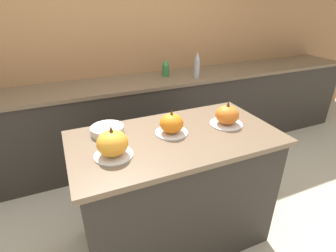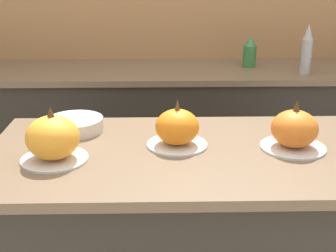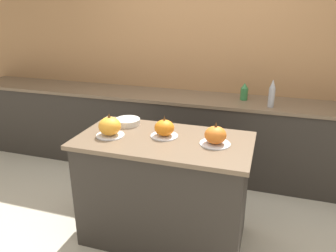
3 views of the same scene
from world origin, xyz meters
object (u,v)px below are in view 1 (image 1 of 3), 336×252
at_px(pumpkin_cake_center, 172,124).
at_px(bottle_short, 166,68).
at_px(bottle_tall, 197,66).
at_px(mixing_bowl, 107,130).
at_px(pumpkin_cake_left, 113,144).
at_px(pumpkin_cake_right, 227,116).

height_order(pumpkin_cake_center, bottle_short, bottle_short).
relative_size(bottle_tall, bottle_short, 1.53).
relative_size(bottle_short, mixing_bowl, 0.86).
distance_m(bottle_tall, mixing_bowl, 1.50).
height_order(bottle_tall, mixing_bowl, bottle_tall).
height_order(pumpkin_cake_left, mixing_bowl, pumpkin_cake_left).
bearing_deg(mixing_bowl, pumpkin_cake_center, -22.62).
bearing_deg(pumpkin_cake_left, mixing_bowl, 85.01).
bearing_deg(pumpkin_cake_left, bottle_tall, 44.80).
distance_m(pumpkin_cake_left, pumpkin_cake_right, 0.83).
distance_m(pumpkin_cake_left, bottle_short, 1.67).
bearing_deg(bottle_tall, pumpkin_cake_right, -108.63).
bearing_deg(pumpkin_cake_center, bottle_short, 68.61).
xyz_separation_m(pumpkin_cake_left, pumpkin_cake_right, (0.83, 0.09, -0.01)).
relative_size(pumpkin_cake_left, mixing_bowl, 1.03).
relative_size(pumpkin_cake_left, bottle_tall, 0.78).
bearing_deg(pumpkin_cake_center, pumpkin_cake_right, -4.74).
relative_size(bottle_tall, mixing_bowl, 1.32).
bearing_deg(pumpkin_cake_right, bottle_tall, 71.37).
bearing_deg(bottle_short, pumpkin_cake_left, -123.33).
height_order(pumpkin_cake_left, pumpkin_cake_right, pumpkin_cake_left).
distance_m(pumpkin_cake_left, mixing_bowl, 0.29).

